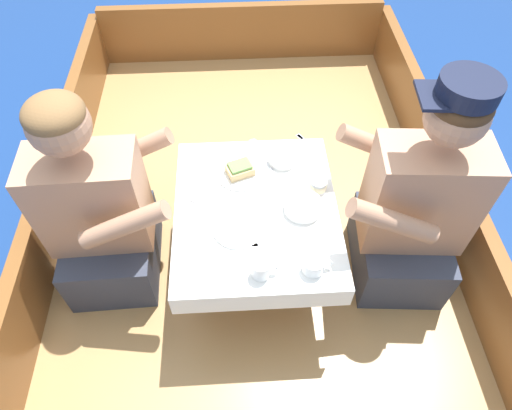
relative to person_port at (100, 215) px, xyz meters
The scene contains 22 objects.
ground_plane 0.88m from the person_port, ahead, with size 60.00×60.00×0.00m, color navy.
boat_deck 0.80m from the person_port, ahead, with size 1.92×3.13×0.24m, color #A87F4C.
gunwale_port 0.40m from the person_port, 162.93° to the left, with size 0.06×3.13×0.32m, color brown.
gunwale_starboard 1.56m from the person_port, ahead, with size 0.06×3.13×0.32m, color brown.
bow_coaming 1.76m from the person_port, 69.39° to the left, with size 1.80×0.06×0.37m, color brown.
cockpit_table 0.62m from the person_port, ahead, with size 0.63×0.75×0.43m.
person_port is the anchor object (origin of this frame).
person_starboard 1.23m from the person_port, ahead, with size 0.55×0.47×1.02m.
plate_sandwich 0.58m from the person_port, 14.46° to the left, with size 0.19×0.19×0.01m.
plate_bread 0.56m from the person_port, 13.27° to the right, with size 0.19×0.19×0.01m.
sandwich 0.58m from the person_port, 14.46° to the left, with size 0.13×0.11×0.05m.
bowl_port_near 0.80m from the person_port, ahead, with size 0.15×0.15×0.04m.
bowl_starboard_near 0.77m from the person_port, 15.87° to the left, with size 0.12×0.12×0.04m.
coffee_cup_port 0.86m from the person_port, 21.63° to the right, with size 0.11×0.08×0.06m.
coffee_cup_starboard 0.70m from the person_port, 27.77° to the right, with size 0.10×0.07×0.07m.
tin_can 0.87m from the person_port, ahead, with size 0.07×0.07×0.05m.
utensil_fork_starboard 0.91m from the person_port, 19.68° to the left, with size 0.11×0.15×0.00m.
utensil_knife_starboard 0.71m from the person_port, ahead, with size 0.07×0.16×0.00m.
utensil_spoon_port 0.40m from the person_port, ahead, with size 0.12×0.14×0.01m.
utensil_spoon_starboard 0.55m from the person_port, ahead, with size 0.14×0.12×0.01m.
utensil_spoon_center 0.67m from the person_port, 27.13° to the left, with size 0.13×0.13×0.01m.
utensil_fork_port 0.68m from the person_port, 17.99° to the right, with size 0.17×0.02×0.00m.
Camera 1 is at (-0.06, -1.22, 2.05)m, focal length 32.00 mm.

